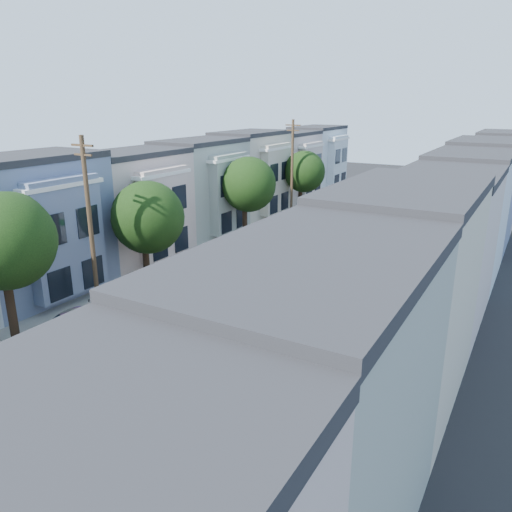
# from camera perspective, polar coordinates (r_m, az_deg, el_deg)

# --- Properties ---
(ground) EXTENTS (160.00, 160.00, 0.00)m
(ground) POSITION_cam_1_polar(r_m,az_deg,el_deg) (25.88, -11.05, -10.38)
(ground) COLOR black
(ground) RESTS_ON ground
(road_slab) EXTENTS (12.00, 70.00, 0.02)m
(road_slab) POSITION_cam_1_polar(r_m,az_deg,el_deg) (37.50, 3.96, -1.17)
(road_slab) COLOR black
(road_slab) RESTS_ON ground
(curb_left) EXTENTS (0.30, 70.00, 0.15)m
(curb_left) POSITION_cam_1_polar(r_m,az_deg,el_deg) (40.34, -3.78, 0.28)
(curb_left) COLOR gray
(curb_left) RESTS_ON ground
(curb_right) EXTENTS (0.30, 70.00, 0.15)m
(curb_right) POSITION_cam_1_polar(r_m,az_deg,el_deg) (35.42, 12.79, -2.59)
(curb_right) COLOR gray
(curb_right) RESTS_ON ground
(sidewalk_left) EXTENTS (2.60, 70.00, 0.15)m
(sidewalk_left) POSITION_cam_1_polar(r_m,az_deg,el_deg) (41.05, -5.30, 0.55)
(sidewalk_left) COLOR gray
(sidewalk_left) RESTS_ON ground
(sidewalk_right) EXTENTS (2.60, 70.00, 0.15)m
(sidewalk_right) POSITION_cam_1_polar(r_m,az_deg,el_deg) (35.10, 14.81, -2.93)
(sidewalk_right) COLOR gray
(sidewalk_right) RESTS_ON ground
(centerline) EXTENTS (0.12, 70.00, 0.01)m
(centerline) POSITION_cam_1_polar(r_m,az_deg,el_deg) (37.50, 3.96, -1.18)
(centerline) COLOR gold
(centerline) RESTS_ON ground
(townhouse_row_left) EXTENTS (5.00, 70.00, 8.50)m
(townhouse_row_left) POSITION_cam_1_polar(r_m,az_deg,el_deg) (43.29, -9.42, 1.17)
(townhouse_row_left) COLOR beige
(townhouse_row_left) RESTS_ON ground
(townhouse_row_right) EXTENTS (5.00, 70.00, 8.50)m
(townhouse_row_right) POSITION_cam_1_polar(r_m,az_deg,el_deg) (34.45, 20.90, -4.05)
(townhouse_row_right) COLOR beige
(townhouse_row_right) RESTS_ON ground
(tree_b) EXTENTS (4.70, 4.70, 7.89)m
(tree_b) POSITION_cam_1_polar(r_m,az_deg,el_deg) (26.51, -26.82, 1.50)
(tree_b) COLOR black
(tree_b) RESTS_ON ground
(tree_c) EXTENTS (4.70, 4.70, 7.07)m
(tree_c) POSITION_cam_1_polar(r_m,az_deg,el_deg) (32.93, -12.38, 4.32)
(tree_c) COLOR black
(tree_c) RESTS_ON ground
(tree_d) EXTENTS (4.70, 4.70, 7.41)m
(tree_d) POSITION_cam_1_polar(r_m,az_deg,el_deg) (42.93, -0.97, 8.17)
(tree_d) COLOR black
(tree_d) RESTS_ON ground
(tree_e) EXTENTS (4.32, 4.32, 6.95)m
(tree_e) POSITION_cam_1_polar(r_m,az_deg,el_deg) (52.98, 5.45, 9.56)
(tree_e) COLOR black
(tree_e) RESTS_ON ground
(tree_far_r) EXTENTS (3.10, 3.10, 5.21)m
(tree_far_r) POSITION_cam_1_polar(r_m,az_deg,el_deg) (49.51, 19.66, 6.74)
(tree_far_r) COLOR black
(tree_far_r) RESTS_ON ground
(utility_pole_near) EXTENTS (1.60, 0.26, 10.00)m
(utility_pole_near) POSITION_cam_1_polar(r_m,az_deg,el_deg) (29.66, -18.40, 3.30)
(utility_pole_near) COLOR #42301E
(utility_pole_near) RESTS_ON ground
(utility_pole_far) EXTENTS (1.60, 0.26, 10.00)m
(utility_pole_far) POSITION_cam_1_polar(r_m,az_deg,el_deg) (50.46, 4.14, 9.64)
(utility_pole_far) COLOR #42301E
(utility_pole_far) RESTS_ON ground
(fedex_truck) EXTENTS (2.72, 7.07, 3.39)m
(fedex_truck) POSITION_cam_1_polar(r_m,az_deg,el_deg) (34.25, 5.49, 0.29)
(fedex_truck) COLOR white
(fedex_truck) RESTS_ON ground
(lead_sedan) EXTENTS (1.79, 4.20, 1.34)m
(lead_sedan) POSITION_cam_1_polar(r_m,az_deg,el_deg) (41.80, 10.67, 1.48)
(lead_sedan) COLOR black
(lead_sedan) RESTS_ON ground
(parked_left_c) EXTENTS (2.00, 4.45, 1.32)m
(parked_left_c) POSITION_cam_1_polar(r_m,az_deg,el_deg) (28.05, -20.59, -7.47)
(parked_left_c) COLOR silver
(parked_left_c) RESTS_ON ground
(parked_left_d) EXTENTS (1.99, 4.30, 1.27)m
(parked_left_d) POSITION_cam_1_polar(r_m,az_deg,el_deg) (37.75, -4.26, -0.05)
(parked_left_d) COLOR #47111C
(parked_left_d) RESTS_ON ground
(parked_right_a) EXTENTS (1.92, 4.57, 1.49)m
(parked_right_a) POSITION_cam_1_polar(r_m,az_deg,el_deg) (17.31, -18.87, -23.94)
(parked_right_a) COLOR #3D4041
(parked_right_a) RESTS_ON ground
(parked_right_b) EXTENTS (2.66, 4.97, 1.33)m
(parked_right_b) POSITION_cam_1_polar(r_m,az_deg,el_deg) (22.37, -2.71, -12.84)
(parked_right_b) COLOR white
(parked_right_b) RESTS_ON ground
(parked_right_c) EXTENTS (2.29, 4.64, 1.34)m
(parked_right_c) POSITION_cam_1_polar(r_m,az_deg,el_deg) (36.75, 11.78, -0.80)
(parked_right_c) COLOR black
(parked_right_c) RESTS_ON ground
(parked_right_d) EXTENTS (2.29, 5.02, 1.48)m
(parked_right_d) POSITION_cam_1_polar(r_m,az_deg,el_deg) (48.15, 16.44, 3.25)
(parked_right_d) COLOR black
(parked_right_d) RESTS_ON ground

